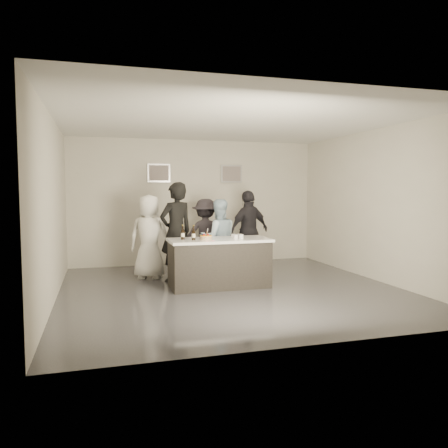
% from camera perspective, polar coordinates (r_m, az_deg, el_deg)
% --- Properties ---
extents(floor, '(6.00, 6.00, 0.00)m').
position_cam_1_polar(floor, '(8.00, 1.00, -8.51)').
color(floor, '#3D3D42').
rests_on(floor, ground).
extents(ceiling, '(6.00, 6.00, 0.00)m').
position_cam_1_polar(ceiling, '(7.89, 1.03, 13.24)').
color(ceiling, white).
extents(wall_back, '(6.00, 0.04, 3.00)m').
position_cam_1_polar(wall_back, '(10.71, -3.70, 2.86)').
color(wall_back, beige).
rests_on(wall_back, ground).
extents(wall_front, '(6.00, 0.04, 3.00)m').
position_cam_1_polar(wall_front, '(5.02, 11.11, 1.01)').
color(wall_front, beige).
rests_on(wall_front, ground).
extents(wall_left, '(0.04, 6.00, 3.00)m').
position_cam_1_polar(wall_left, '(7.50, -21.49, 1.89)').
color(wall_left, beige).
rests_on(wall_left, ground).
extents(wall_right, '(0.04, 6.00, 3.00)m').
position_cam_1_polar(wall_right, '(9.15, 19.31, 2.36)').
color(wall_right, beige).
rests_on(wall_right, ground).
extents(picture_left, '(0.54, 0.04, 0.44)m').
position_cam_1_polar(picture_left, '(10.53, -8.51, 6.61)').
color(picture_left, '#B2B2B7').
rests_on(picture_left, wall_back).
extents(picture_right, '(0.54, 0.04, 0.44)m').
position_cam_1_polar(picture_right, '(10.91, 0.97, 6.58)').
color(picture_right, '#B2B2B7').
rests_on(picture_right, wall_back).
extents(bar_counter, '(1.86, 0.86, 0.90)m').
position_cam_1_polar(bar_counter, '(8.11, -0.63, -5.09)').
color(bar_counter, white).
rests_on(bar_counter, ground).
extents(cake, '(0.22, 0.22, 0.07)m').
position_cam_1_polar(cake, '(7.88, -2.36, -1.79)').
color(cake, '#FDA51A').
rests_on(cake, bar_counter).
extents(beer_bottle_a, '(0.07, 0.07, 0.26)m').
position_cam_1_polar(beer_bottle_a, '(7.92, -5.40, -1.11)').
color(beer_bottle_a, black).
rests_on(beer_bottle_a, bar_counter).
extents(beer_bottle_b, '(0.07, 0.07, 0.26)m').
position_cam_1_polar(beer_bottle_b, '(7.81, -4.00, -1.18)').
color(beer_bottle_b, black).
rests_on(beer_bottle_b, bar_counter).
extents(tumbler_cluster, '(0.19, 0.19, 0.08)m').
position_cam_1_polar(tumbler_cluster, '(8.11, 1.76, -1.61)').
color(tumbler_cluster, '#C99412').
rests_on(tumbler_cluster, bar_counter).
extents(candles, '(0.24, 0.08, 0.01)m').
position_cam_1_polar(candles, '(7.68, -1.59, -2.21)').
color(candles, pink).
rests_on(candles, bar_counter).
extents(person_main_black, '(0.84, 0.71, 1.95)m').
position_cam_1_polar(person_main_black, '(8.59, -6.27, -1.05)').
color(person_main_black, black).
rests_on(person_main_black, ground).
extents(person_main_blue, '(0.81, 0.65, 1.61)m').
position_cam_1_polar(person_main_blue, '(8.96, -0.73, -1.89)').
color(person_main_blue, '#AECCE3').
rests_on(person_main_blue, ground).
extents(person_guest_left, '(0.97, 0.81, 1.70)m').
position_cam_1_polar(person_guest_left, '(8.97, -9.70, -1.65)').
color(person_guest_left, white).
rests_on(person_guest_left, ground).
extents(person_guest_right, '(1.13, 0.79, 1.79)m').
position_cam_1_polar(person_guest_right, '(9.72, 3.28, -0.87)').
color(person_guest_right, black).
rests_on(person_guest_right, ground).
extents(person_guest_back, '(1.16, 0.85, 1.60)m').
position_cam_1_polar(person_guest_back, '(9.77, -2.42, -1.39)').
color(person_guest_back, '#29252C').
rests_on(person_guest_back, ground).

